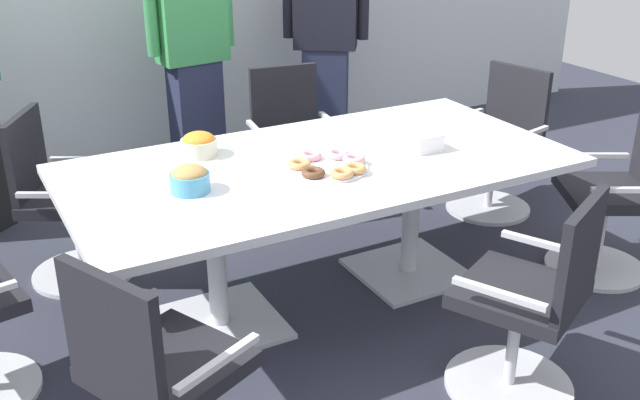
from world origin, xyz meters
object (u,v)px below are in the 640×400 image
office_chair_6 (531,309)px  snack_bowl_cookies (190,179)px  office_chair_0 (616,202)px  office_chair_3 (64,207)px  donut_platter (330,165)px  snack_bowl_chips_orange (199,144)px  person_standing_1 (192,47)px  napkin_pile (423,141)px  office_chair_1 (498,149)px  office_chair_2 (292,149)px  person_standing_2 (326,36)px  office_chair_5 (158,387)px  conference_table (320,186)px

office_chair_6 → snack_bowl_cookies: (-1.05, 1.02, 0.40)m
office_chair_0 → office_chair_3: bearing=91.5°
snack_bowl_cookies → donut_platter: size_ratio=0.46×
office_chair_0 → snack_bowl_chips_orange: bearing=95.9°
person_standing_1 → napkin_pile: (0.56, -1.77, -0.19)m
snack_bowl_cookies → office_chair_6: bearing=-44.2°
office_chair_6 → office_chair_0: bearing=0.3°
office_chair_3 → person_standing_1: (1.04, 0.83, 0.58)m
donut_platter → napkin_pile: size_ratio=2.50×
office_chair_1 → office_chair_2: 1.31m
office_chair_3 → snack_bowl_cookies: bearing=52.8°
office_chair_1 → napkin_pile: bearing=105.6°
person_standing_2 → snack_bowl_chips_orange: 2.01m
person_standing_2 → office_chair_5: bearing=86.1°
office_chair_1 → office_chair_3: (-2.61, 0.39, 0.00)m
office_chair_1 → office_chair_5: 2.93m
office_chair_5 → office_chair_6: (1.47, -0.23, 0.00)m
office_chair_6 → napkin_pile: size_ratio=6.08×
conference_table → snack_bowl_cookies: bearing=-175.6°
conference_table → office_chair_0: size_ratio=2.64×
office_chair_5 → office_chair_2: bearing=117.7°
conference_table → office_chair_1: office_chair_1 is taller
person_standing_2 → donut_platter: size_ratio=4.85×
napkin_pile → office_chair_6: bearing=-98.5°
office_chair_0 → napkin_pile: office_chair_0 is taller
office_chair_0 → office_chair_2: (-1.15, 1.56, 0.00)m
office_chair_5 → napkin_pile: bearing=89.8°
person_standing_2 → donut_platter: bearing=96.6°
office_chair_5 → person_standing_1: bearing=132.4°
office_chair_5 → office_chair_6: same height
person_standing_2 → office_chair_3: bearing=58.2°
office_chair_1 → office_chair_2: (-1.16, 0.61, 0.00)m
office_chair_2 → office_chair_6: bearing=97.2°
donut_platter → conference_table: bearing=85.4°
office_chair_2 → office_chair_5: (-1.46, -1.92, 0.00)m
office_chair_0 → person_standing_1: person_standing_1 is taller
office_chair_3 → office_chair_1: bearing=110.2°
person_standing_2 → snack_bowl_cookies: bearing=82.2°
office_chair_5 → donut_platter: 1.35m
conference_table → office_chair_5: bearing=-142.2°
office_chair_6 → snack_bowl_cookies: 1.52m
office_chair_6 → person_standing_1: bearing=71.7°
conference_table → person_standing_2: person_standing_2 is taller
office_chair_6 → person_standing_1: (-0.42, 2.75, 0.58)m
office_chair_5 → person_standing_2: bearing=116.3°
snack_bowl_chips_orange → donut_platter: 0.66m
office_chair_2 → napkin_pile: 1.24m
donut_platter → office_chair_3: bearing=137.9°
person_standing_1 → donut_platter: 1.80m
office_chair_0 → person_standing_2: size_ratio=0.50×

